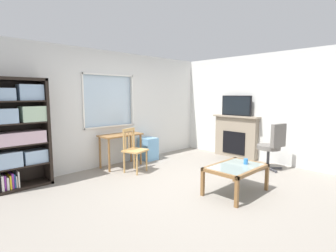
{
  "coord_description": "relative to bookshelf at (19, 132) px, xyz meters",
  "views": [
    {
      "loc": [
        -3.21,
        -2.83,
        1.59
      ],
      "look_at": [
        0.29,
        0.76,
        0.98
      ],
      "focal_mm": 27.4,
      "sensor_mm": 36.0,
      "label": 1
    }
  ],
  "objects": [
    {
      "name": "fireplace",
      "position": [
        4.54,
        -1.42,
        -0.43
      ],
      "size": [
        0.26,
        1.23,
        1.07
      ],
      "color": "gray",
      "rests_on": "ground"
    },
    {
      "name": "ground",
      "position": [
        2.02,
        -1.99,
        -0.98
      ],
      "size": [
        6.24,
        5.48,
        0.02
      ],
      "primitive_type": "cube",
      "color": "gray"
    },
    {
      "name": "plastic_drawer_unit",
      "position": [
        2.78,
        -0.06,
        -0.7
      ],
      "size": [
        0.35,
        0.4,
        0.54
      ],
      "primitive_type": "cube",
      "color": "#72ADDB",
      "rests_on": "ground"
    },
    {
      "name": "desk_under_window",
      "position": [
        1.95,
        -0.11,
        -0.37
      ],
      "size": [
        0.92,
        0.47,
        0.73
      ],
      "color": "olive",
      "rests_on": "ground"
    },
    {
      "name": "coffee_table",
      "position": [
        2.41,
        -2.71,
        -0.58
      ],
      "size": [
        1.0,
        0.66,
        0.45
      ],
      "color": "#8C9E99",
      "rests_on": "ground"
    },
    {
      "name": "sippy_cup",
      "position": [
        2.61,
        -2.77,
        -0.47
      ],
      "size": [
        0.07,
        0.07,
        0.09
      ],
      "primitive_type": "cylinder",
      "color": "#337FD6",
      "rests_on": "coffee_table"
    },
    {
      "name": "wall_back_with_window",
      "position": [
        2.04,
        0.24,
        0.29
      ],
      "size": [
        5.24,
        0.15,
        2.55
      ],
      "color": "silver",
      "rests_on": "ground"
    },
    {
      "name": "bookshelf",
      "position": [
        0.0,
        0.0,
        0.0
      ],
      "size": [
        0.9,
        0.38,
        1.87
      ],
      "color": "black",
      "rests_on": "ground"
    },
    {
      "name": "tv",
      "position": [
        4.53,
        -1.42,
        0.35
      ],
      "size": [
        0.06,
        0.81,
        0.5
      ],
      "color": "black",
      "rests_on": "fireplace"
    },
    {
      "name": "wooden_chair",
      "position": [
        1.92,
        -0.62,
        -0.51
      ],
      "size": [
        0.52,
        0.5,
        0.9
      ],
      "color": "tan",
      "rests_on": "ground"
    },
    {
      "name": "wall_right",
      "position": [
        4.7,
        -1.99,
        0.3
      ],
      "size": [
        0.12,
        4.68,
        2.55
      ],
      "primitive_type": "cube",
      "color": "silver",
      "rests_on": "ground"
    },
    {
      "name": "office_chair",
      "position": [
        4.07,
        -2.57,
        -0.42
      ],
      "size": [
        0.58,
        0.6,
        1.0
      ],
      "color": "slate",
      "rests_on": "ground"
    }
  ]
}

